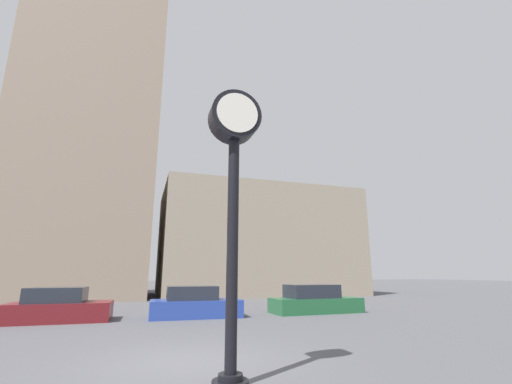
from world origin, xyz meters
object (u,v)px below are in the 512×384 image
object	(u,v)px
street_clock	(234,169)
car_blue	(195,304)
car_maroon	(59,307)
car_green	(315,301)

from	to	relation	value
street_clock	car_blue	bearing A→B (deg)	85.19
street_clock	car_maroon	size ratio (longest dim) A/B	1.43
street_clock	car_blue	xyz separation A→B (m)	(0.82, 9.79, -3.23)
car_maroon	car_green	xyz separation A→B (m)	(11.24, -0.27, 0.00)
street_clock	car_green	size ratio (longest dim) A/B	1.21
car_green	car_blue	bearing A→B (deg)	177.55
street_clock	car_blue	size ratio (longest dim) A/B	1.37
street_clock	car_maroon	xyz separation A→B (m)	(-4.54, 10.04, -3.23)
car_maroon	car_green	size ratio (longest dim) A/B	0.85
street_clock	car_maroon	bearing A→B (deg)	114.35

